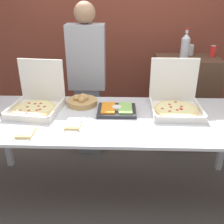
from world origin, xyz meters
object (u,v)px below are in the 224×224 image
(soda_bottle, at_px, (185,46))
(person_guest_plaid, at_px, (87,80))
(paper_plate_front_center, at_px, (73,125))
(bread_basket, at_px, (82,101))
(veggie_tray, at_px, (117,110))
(soda_can_colored, at_px, (213,51))
(soda_can_silver, at_px, (191,50))
(pizza_box_near_left, at_px, (37,102))
(pizza_box_near_right, at_px, (175,102))
(paper_plate_front_right, at_px, (26,133))

(soda_bottle, bearing_deg, person_guest_plaid, -170.62)
(paper_plate_front_center, xyz_separation_m, bread_basket, (0.01, 0.44, 0.02))
(paper_plate_front_center, xyz_separation_m, veggie_tray, (0.35, 0.28, 0.01))
(soda_bottle, distance_m, person_guest_plaid, 1.15)
(person_guest_plaid, bearing_deg, soda_can_colored, -168.96)
(paper_plate_front_center, bearing_deg, soda_can_silver, 46.82)
(paper_plate_front_center, bearing_deg, pizza_box_near_left, 140.73)
(pizza_box_near_left, relative_size, soda_can_silver, 3.94)
(soda_can_silver, bearing_deg, pizza_box_near_right, -109.10)
(soda_can_silver, bearing_deg, veggie_tray, -130.51)
(pizza_box_near_right, distance_m, paper_plate_front_right, 1.31)
(pizza_box_near_left, height_order, paper_plate_front_center, pizza_box_near_left)
(soda_bottle, relative_size, person_guest_plaid, 0.19)
(pizza_box_near_left, height_order, veggie_tray, pizza_box_near_left)
(paper_plate_front_right, height_order, soda_can_silver, soda_can_silver)
(bread_basket, bearing_deg, soda_can_silver, 35.29)
(soda_bottle, xyz_separation_m, soda_can_silver, (0.11, 0.16, -0.08))
(pizza_box_near_right, relative_size, person_guest_plaid, 0.26)
(paper_plate_front_right, distance_m, bread_basket, 0.68)
(soda_bottle, height_order, soda_can_colored, soda_bottle)
(pizza_box_near_right, bearing_deg, paper_plate_front_right, -158.25)
(pizza_box_near_right, xyz_separation_m, bread_basket, (-0.86, 0.09, -0.04))
(pizza_box_near_right, relative_size, soda_bottle, 1.40)
(pizza_box_near_right, bearing_deg, veggie_tray, -173.14)
(pizza_box_near_right, xyz_separation_m, pizza_box_near_left, (-1.26, -0.03, -0.00))
(veggie_tray, bearing_deg, paper_plate_front_right, -148.23)
(paper_plate_front_right, bearing_deg, person_guest_plaid, 72.37)
(pizza_box_near_left, relative_size, soda_bottle, 1.50)
(pizza_box_near_right, bearing_deg, soda_can_silver, 70.70)
(bread_basket, bearing_deg, paper_plate_front_right, -121.02)
(veggie_tray, xyz_separation_m, bread_basket, (-0.33, 0.16, 0.01))
(soda_can_colored, bearing_deg, soda_bottle, -163.93)
(paper_plate_front_right, height_order, soda_can_colored, soda_can_colored)
(pizza_box_near_right, relative_size, paper_plate_front_center, 2.01)
(person_guest_plaid, bearing_deg, soda_bottle, -170.62)
(pizza_box_near_left, distance_m, person_guest_plaid, 0.73)
(pizza_box_near_left, xyz_separation_m, bread_basket, (0.40, 0.12, -0.04))
(paper_plate_front_right, bearing_deg, soda_bottle, 41.39)
(pizza_box_near_right, height_order, soda_can_silver, pizza_box_near_right)
(paper_plate_front_right, relative_size, soda_can_silver, 1.89)
(pizza_box_near_right, bearing_deg, pizza_box_near_left, -178.82)
(paper_plate_front_center, height_order, veggie_tray, veggie_tray)
(bread_basket, xyz_separation_m, soda_can_silver, (1.19, 0.84, 0.32))
(paper_plate_front_center, distance_m, soda_bottle, 1.61)
(soda_can_silver, bearing_deg, paper_plate_front_center, -133.18)
(soda_bottle, xyz_separation_m, soda_can_colored, (0.35, 0.10, -0.08))
(pizza_box_near_left, height_order, soda_can_silver, pizza_box_near_left)
(paper_plate_front_right, relative_size, soda_bottle, 0.72)
(paper_plate_front_right, relative_size, paper_plate_front_center, 1.03)
(paper_plate_front_center, bearing_deg, paper_plate_front_right, -156.86)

